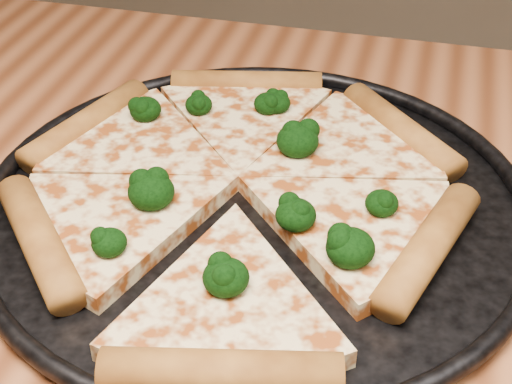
# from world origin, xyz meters

# --- Properties ---
(pizza_pan) EXTENTS (0.41, 0.41, 0.02)m
(pizza_pan) POSITION_xyz_m (-0.09, 0.12, 0.76)
(pizza_pan) COLOR black
(pizza_pan) RESTS_ON dining_table
(pizza) EXTENTS (0.36, 0.39, 0.03)m
(pizza) POSITION_xyz_m (-0.11, 0.13, 0.77)
(pizza) COLOR #FFE09C
(pizza) RESTS_ON pizza_pan
(broccoli_florets) EXTENTS (0.23, 0.25, 0.03)m
(broccoli_florets) POSITION_xyz_m (-0.10, 0.12, 0.78)
(broccoli_florets) COLOR black
(broccoli_florets) RESTS_ON pizza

